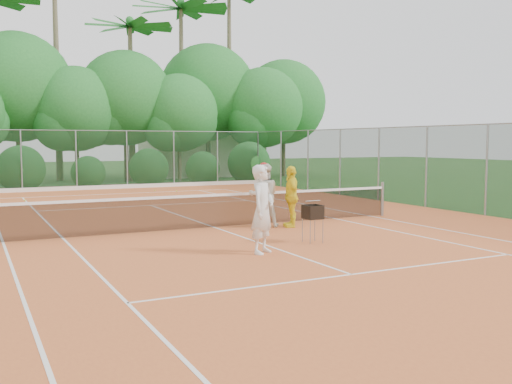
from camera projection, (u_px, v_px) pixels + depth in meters
ground at (215, 228)px, 16.07m from camera, size 120.00×120.00×0.00m
clay_court at (215, 228)px, 16.07m from camera, size 18.00×36.00×0.02m
club_building at (202, 155)px, 41.32m from camera, size 8.00×5.00×3.00m
tennis_net at (215, 210)px, 16.02m from camera, size 11.97×0.10×1.10m
player_white at (263, 209)px, 12.29m from camera, size 0.84×0.79×1.92m
player_center_grp at (264, 195)px, 16.18m from camera, size 1.06×0.94×1.84m
player_yellow at (291, 197)px, 16.16m from camera, size 0.75×1.10×1.74m
ball_hopper at (313, 213)px, 13.64m from camera, size 0.40×0.40×0.91m
stray_ball_a at (25, 200)px, 23.41m from camera, size 0.07×0.07×0.07m
stray_ball_b at (155, 190)px, 28.13m from camera, size 0.07×0.07×0.07m
stray_ball_c at (177, 191)px, 27.76m from camera, size 0.07×0.07×0.07m
court_markings at (215, 228)px, 16.07m from camera, size 11.03×23.83×0.01m
fence_back at (102, 160)px, 29.27m from camera, size 18.07×0.07×3.00m
fence_right at (487, 170)px, 18.65m from camera, size 0.07×33.07×3.00m
tropical_treeline at (107, 97)px, 34.25m from camera, size 32.10×8.49×15.03m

